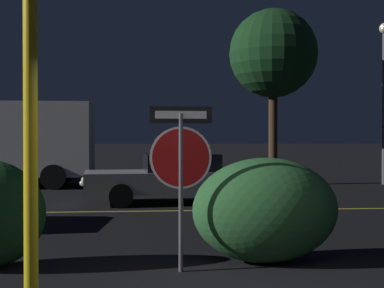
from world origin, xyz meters
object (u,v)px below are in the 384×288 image
at_px(passing_car_2, 177,178).
at_px(delivery_truck, 4,140).
at_px(tree_0, 273,54).
at_px(street_lamp, 384,85).
at_px(stop_sign, 181,157).
at_px(yellow_pole_left, 31,151).
at_px(hedge_bush_2, 265,210).

xyz_separation_m(passing_car_2, delivery_truck, (-5.78, 4.87, 0.98)).
bearing_deg(tree_0, street_lamp, -1.51).
xyz_separation_m(passing_car_2, street_lamp, (7.92, 4.79, 3.01)).
height_order(stop_sign, passing_car_2, stop_sign).
bearing_deg(stop_sign, tree_0, 67.03).
bearing_deg(passing_car_2, tree_0, -42.58).
xyz_separation_m(yellow_pole_left, delivery_truck, (-3.91, 14.04, 0.02)).
bearing_deg(tree_0, yellow_pole_left, -111.87).
distance_m(stop_sign, delivery_truck, 13.34).
xyz_separation_m(stop_sign, delivery_truck, (-5.43, 12.18, 0.15)).
distance_m(hedge_bush_2, passing_car_2, 6.97).
distance_m(yellow_pole_left, delivery_truck, 14.58).
xyz_separation_m(stop_sign, passing_car_2, (0.35, 7.31, -0.83)).
bearing_deg(hedge_bush_2, street_lamp, 58.86).
bearing_deg(yellow_pole_left, tree_0, 68.13).
bearing_deg(yellow_pole_left, stop_sign, 50.92).
bearing_deg(hedge_bush_2, tree_0, 76.09).
distance_m(yellow_pole_left, street_lamp, 17.17).
relative_size(yellow_pole_left, passing_car_2, 0.65).
distance_m(passing_car_2, tree_0, 7.42).
relative_size(yellow_pole_left, hedge_bush_2, 1.59).
height_order(yellow_pole_left, passing_car_2, yellow_pole_left).
bearing_deg(street_lamp, delivery_truck, 179.65).
relative_size(passing_car_2, tree_0, 0.78).
bearing_deg(stop_sign, delivery_truck, 109.75).
relative_size(delivery_truck, tree_0, 0.92).
relative_size(hedge_bush_2, tree_0, 0.32).
xyz_separation_m(stop_sign, tree_0, (4.13, 12.21, 3.27)).
xyz_separation_m(yellow_pole_left, tree_0, (5.65, 14.07, 3.13)).
bearing_deg(passing_car_2, hedge_bush_2, -177.85).
xyz_separation_m(delivery_truck, tree_0, (9.56, 0.03, 3.12)).
height_order(stop_sign, tree_0, tree_0).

